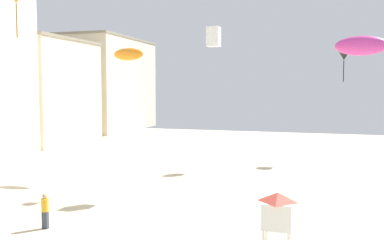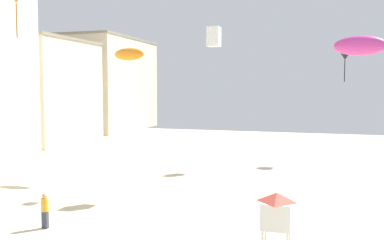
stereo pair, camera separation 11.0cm
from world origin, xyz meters
name	(u,v)px [view 1 (the left image)]	position (x,y,z in m)	size (l,w,h in m)	color
boardwalk_hotel_mid	(33,91)	(-24.88, 40.14, 6.10)	(11.81, 12.30, 12.18)	beige
boardwalk_hotel_far	(101,84)	(-24.88, 56.54, 7.04)	(11.47, 17.56, 14.07)	beige
kite_flyer	(45,209)	(-3.81, 13.46, 0.92)	(0.34, 0.34, 1.64)	#383D4C
lifeguard_stand	(277,211)	(6.71, 13.06, 1.84)	(1.10, 1.10, 2.55)	white
kite_orange_parafoil	(128,54)	(-5.35, 25.62, 8.90)	(2.33, 0.65, 0.91)	orange
kite_black_delta	(344,54)	(9.99, 37.79, 9.48)	(1.33, 1.33, 3.03)	black
kite_white_box	(214,37)	(1.63, 23.26, 9.65)	(0.77, 0.77, 1.21)	white
kite_magenta_parafoil_2	(361,46)	(9.32, 11.03, 7.71)	(1.52, 0.42, 0.59)	#DB3D9E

